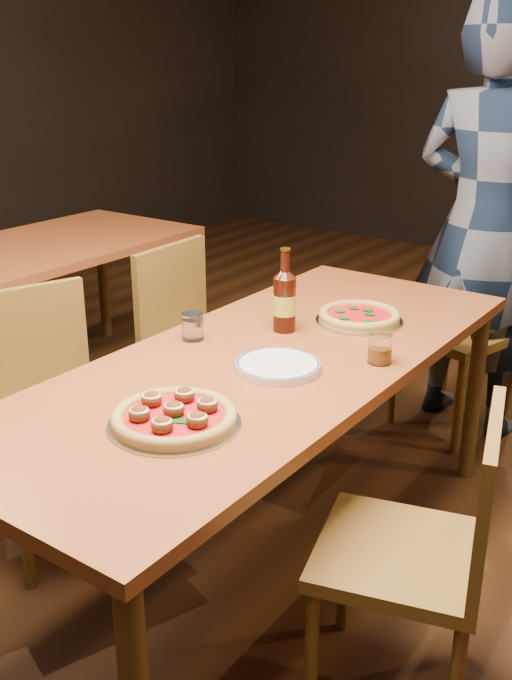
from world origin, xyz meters
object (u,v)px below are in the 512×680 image
Objects in this scene: chair_main_sw at (211,352)px; table_main at (266,379)px; beer_bottle at (285,302)px; pizza_margherita at (359,316)px; diner at (484,224)px; chair_end at (457,330)px; amber_glass at (380,348)px; chair_main_e at (399,551)px; pizza_meatball at (174,416)px; chair_main_nw at (53,423)px; plate_stack at (278,366)px; water_glass at (193,326)px.

table_main is at bearing -130.96° from chair_main_sw.
chair_main_sw is 3.40× the size of beer_bottle.
beer_bottle is at bearing -125.70° from pizza_margherita.
chair_main_sw is at bearing 60.04° from diner.
chair_end is 1.22m from amber_glass.
chair_main_sw is 1.06× the size of chair_main_e.
table_main is 0.51m from pizza_meatball.
table_main is 0.75m from chair_main_nw.
beer_bottle is 0.39m from amber_glass.
diner is at bearing 87.93° from pizza_meatball.
pizza_margherita is at bearing 80.34° from table_main.
plate_stack is at bearing -74.20° from chair_end.
pizza_margherita is 0.36m from amber_glass.
diner is (0.14, 1.43, 0.24)m from table_main.
diner reaches higher than chair_main_sw.
chair_end is at bearing 87.86° from pizza_margherita.
chair_main_e is at bearing 113.89° from diner.
pizza_margherita is (0.01, 0.94, -0.00)m from pizza_meatball.
diner reaches higher than amber_glass.
water_glass is at bearing 83.08° from diner.
water_glass reaches higher than pizza_meatball.
water_glass is at bearing -163.26° from amber_glass.
table_main is at bearing 2.51° from water_glass.
pizza_margherita is (0.69, -0.05, 0.31)m from chair_main_sw.
chair_main_nw reaches higher than amber_glass.
chair_main_nw is at bearing -142.27° from water_glass.
chair_end is 10.43× the size of amber_glass.
amber_glass reaches higher than table_main.
table_main is 23.11× the size of water_glass.
chair_main_nw is 1.00× the size of chair_main_sw.
table_main is 2.18× the size of chair_main_nw.
chair_main_sw is 1.40m from chair_main_e.
chair_main_nw is at bearing 74.63° from diner.
chair_main_nw is 10.62× the size of water_glass.
diner is (0.03, 0.11, 0.46)m from chair_end.
chair_main_e is 0.91m from pizza_margherita.
chair_end is 0.50× the size of diner.
water_glass is at bearing 172.06° from plate_stack.
chair_end is at bearing 73.88° from water_glass.
beer_bottle is at bearing 120.52° from plate_stack.
chair_main_nw reaches higher than table_main.
pizza_meatball is 1.93m from diner.
chair_main_nw is 0.80m from chair_main_sw.
table_main is at bearing -78.03° from chair_end.
chair_main_sw reaches higher than water_glass.
water_glass is 0.05× the size of diner.
amber_glass reaches higher than pizza_margherita.
beer_bottle reaches higher than pizza_meatball.
beer_bottle reaches higher than pizza_margherita.
chair_main_sw is 0.50× the size of diner.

